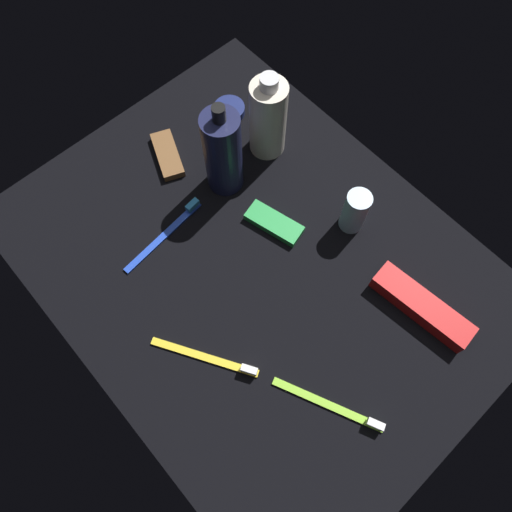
{
  "coord_description": "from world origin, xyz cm",
  "views": [
    {
      "loc": [
        23.67,
        -21.47,
        77.66
      ],
      "look_at": [
        0.0,
        0.0,
        3.0
      ],
      "focal_mm": 34.03,
      "sensor_mm": 36.0,
      "label": 1
    }
  ],
  "objects_px": {
    "deodorant_stick": "(355,211)",
    "snack_bar_brown": "(168,155)",
    "cream_tin_left": "(229,110)",
    "toothbrush_yellow": "(211,359)",
    "toothbrush_lime": "(334,407)",
    "lotion_bottle": "(223,153)",
    "toothpaste_box_red": "(422,306)",
    "snack_bar_green": "(274,223)",
    "toothbrush_blue": "(168,231)",
    "bodywash_bottle": "(268,118)"
  },
  "relations": [
    {
      "from": "toothpaste_box_red",
      "to": "toothbrush_yellow",
      "type": "bearing_deg",
      "value": -124.73
    },
    {
      "from": "bodywash_bottle",
      "to": "deodorant_stick",
      "type": "relative_size",
      "value": 1.99
    },
    {
      "from": "lotion_bottle",
      "to": "toothbrush_yellow",
      "type": "bearing_deg",
      "value": -44.82
    },
    {
      "from": "deodorant_stick",
      "to": "snack_bar_brown",
      "type": "height_order",
      "value": "deodorant_stick"
    },
    {
      "from": "snack_bar_brown",
      "to": "snack_bar_green",
      "type": "height_order",
      "value": "same"
    },
    {
      "from": "deodorant_stick",
      "to": "snack_bar_brown",
      "type": "xyz_separation_m",
      "value": [
        -0.33,
        -0.15,
        -0.04
      ]
    },
    {
      "from": "cream_tin_left",
      "to": "toothbrush_yellow",
      "type": "bearing_deg",
      "value": -44.36
    },
    {
      "from": "bodywash_bottle",
      "to": "snack_bar_brown",
      "type": "height_order",
      "value": "bodywash_bottle"
    },
    {
      "from": "bodywash_bottle",
      "to": "toothpaste_box_red",
      "type": "bearing_deg",
      "value": -4.89
    },
    {
      "from": "toothpaste_box_red",
      "to": "cream_tin_left",
      "type": "xyz_separation_m",
      "value": [
        -0.52,
        0.03,
        -0.01
      ]
    },
    {
      "from": "toothbrush_blue",
      "to": "toothbrush_lime",
      "type": "height_order",
      "value": "same"
    },
    {
      "from": "bodywash_bottle",
      "to": "snack_bar_green",
      "type": "bearing_deg",
      "value": -38.58
    },
    {
      "from": "bodywash_bottle",
      "to": "toothbrush_yellow",
      "type": "height_order",
      "value": "bodywash_bottle"
    },
    {
      "from": "bodywash_bottle",
      "to": "toothbrush_lime",
      "type": "height_order",
      "value": "bodywash_bottle"
    },
    {
      "from": "deodorant_stick",
      "to": "toothbrush_lime",
      "type": "relative_size",
      "value": 0.53
    },
    {
      "from": "toothbrush_blue",
      "to": "toothpaste_box_red",
      "type": "height_order",
      "value": "toothpaste_box_red"
    },
    {
      "from": "deodorant_stick",
      "to": "snack_bar_brown",
      "type": "relative_size",
      "value": 0.87
    },
    {
      "from": "toothbrush_lime",
      "to": "snack_bar_brown",
      "type": "height_order",
      "value": "toothbrush_lime"
    },
    {
      "from": "toothbrush_yellow",
      "to": "toothbrush_lime",
      "type": "bearing_deg",
      "value": 26.7
    },
    {
      "from": "snack_bar_green",
      "to": "toothbrush_yellow",
      "type": "bearing_deg",
      "value": -80.14
    },
    {
      "from": "lotion_bottle",
      "to": "toothbrush_blue",
      "type": "distance_m",
      "value": 0.17
    },
    {
      "from": "toothbrush_yellow",
      "to": "toothpaste_box_red",
      "type": "bearing_deg",
      "value": 61.52
    },
    {
      "from": "bodywash_bottle",
      "to": "toothpaste_box_red",
      "type": "xyz_separation_m",
      "value": [
        0.41,
        -0.04,
        -0.07
      ]
    },
    {
      "from": "toothbrush_blue",
      "to": "toothbrush_lime",
      "type": "distance_m",
      "value": 0.41
    },
    {
      "from": "lotion_bottle",
      "to": "cream_tin_left",
      "type": "height_order",
      "value": "lotion_bottle"
    },
    {
      "from": "lotion_bottle",
      "to": "cream_tin_left",
      "type": "xyz_separation_m",
      "value": [
        -0.12,
        0.11,
        -0.08
      ]
    },
    {
      "from": "toothpaste_box_red",
      "to": "cream_tin_left",
      "type": "height_order",
      "value": "toothpaste_box_red"
    },
    {
      "from": "toothbrush_lime",
      "to": "lotion_bottle",
      "type": "bearing_deg",
      "value": 161.22
    },
    {
      "from": "toothbrush_yellow",
      "to": "snack_bar_brown",
      "type": "distance_m",
      "value": 0.4
    },
    {
      "from": "bodywash_bottle",
      "to": "toothbrush_lime",
      "type": "bearing_deg",
      "value": -30.72
    },
    {
      "from": "bodywash_bottle",
      "to": "toothpaste_box_red",
      "type": "relative_size",
      "value": 1.02
    },
    {
      "from": "toothbrush_yellow",
      "to": "snack_bar_green",
      "type": "xyz_separation_m",
      "value": [
        -0.11,
        0.24,
        0.0
      ]
    },
    {
      "from": "lotion_bottle",
      "to": "toothbrush_yellow",
      "type": "xyz_separation_m",
      "value": [
        0.24,
        -0.23,
        -0.08
      ]
    },
    {
      "from": "snack_bar_brown",
      "to": "cream_tin_left",
      "type": "bearing_deg",
      "value": 113.44
    },
    {
      "from": "lotion_bottle",
      "to": "snack_bar_green",
      "type": "distance_m",
      "value": 0.15
    },
    {
      "from": "toothbrush_yellow",
      "to": "deodorant_stick",
      "type": "bearing_deg",
      "value": 93.14
    },
    {
      "from": "toothbrush_lime",
      "to": "toothpaste_box_red",
      "type": "xyz_separation_m",
      "value": [
        -0.02,
        0.22,
        0.01
      ]
    },
    {
      "from": "snack_bar_brown",
      "to": "snack_bar_green",
      "type": "distance_m",
      "value": 0.25
    },
    {
      "from": "snack_bar_brown",
      "to": "toothbrush_blue",
      "type": "bearing_deg",
      "value": -15.25
    },
    {
      "from": "deodorant_stick",
      "to": "toothbrush_yellow",
      "type": "xyz_separation_m",
      "value": [
        0.02,
        -0.34,
        -0.04
      ]
    },
    {
      "from": "deodorant_stick",
      "to": "toothbrush_lime",
      "type": "xyz_separation_m",
      "value": [
        0.2,
        -0.25,
        -0.04
      ]
    },
    {
      "from": "bodywash_bottle",
      "to": "snack_bar_brown",
      "type": "distance_m",
      "value": 0.2
    },
    {
      "from": "snack_bar_green",
      "to": "deodorant_stick",
      "type": "bearing_deg",
      "value": 34.59
    },
    {
      "from": "cream_tin_left",
      "to": "lotion_bottle",
      "type": "bearing_deg",
      "value": -43.39
    },
    {
      "from": "lotion_bottle",
      "to": "bodywash_bottle",
      "type": "xyz_separation_m",
      "value": [
        -0.01,
        0.11,
        -0.01
      ]
    },
    {
      "from": "toothbrush_yellow",
      "to": "toothpaste_box_red",
      "type": "distance_m",
      "value": 0.35
    },
    {
      "from": "deodorant_stick",
      "to": "toothbrush_yellow",
      "type": "height_order",
      "value": "deodorant_stick"
    },
    {
      "from": "snack_bar_brown",
      "to": "deodorant_stick",
      "type": "bearing_deg",
      "value": 47.81
    },
    {
      "from": "toothpaste_box_red",
      "to": "snack_bar_brown",
      "type": "bearing_deg",
      "value": -172.97
    },
    {
      "from": "toothbrush_blue",
      "to": "toothpaste_box_red",
      "type": "relative_size",
      "value": 1.02
    }
  ]
}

